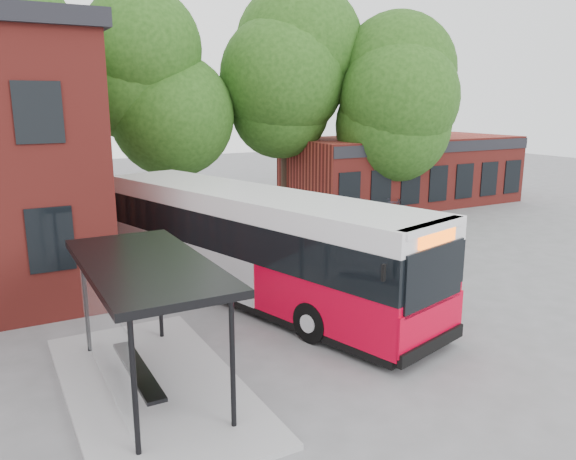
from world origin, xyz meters
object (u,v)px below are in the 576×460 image
bus_shelter (149,326)px  city_bus (251,244)px  bicycle_2 (362,218)px  bicycle_0 (303,219)px  bicycle_3 (365,221)px  bicycle_6 (369,212)px  bicycle_1 (325,220)px  bicycle_7 (392,208)px  bicycle_4 (363,218)px

bus_shelter → city_bus: 6.26m
bicycle_2 → bus_shelter: bearing=114.1°
bus_shelter → bicycle_2: 17.45m
bicycle_0 → bicycle_3: (2.46, -1.74, -0.02)m
bus_shelter → bicycle_2: size_ratio=4.32×
city_bus → bicycle_6: 12.87m
city_bus → bicycle_1: (7.09, 6.74, -1.18)m
bicycle_0 → bicycle_6: bicycle_0 is taller
bicycle_3 → bicycle_7: 3.32m
bicycle_7 → bicycle_2: bearing=134.0°
bus_shelter → city_bus: size_ratio=0.53×
city_bus → bicycle_1: size_ratio=7.84×
bicycle_1 → bicycle_0: bearing=17.8°
bicycle_4 → bus_shelter: bearing=123.9°
bus_shelter → city_bus: city_bus is taller
bicycle_6 → bicycle_7: (1.40, -0.11, 0.12)m
bicycle_4 → bicycle_6: bearing=-53.9°
bicycle_1 → bicycle_7: bearing=-103.6°
bicycle_7 → bicycle_0: bearing=113.1°
bicycle_0 → bicycle_4: 2.99m
bus_shelter → bicycle_2: bearing=38.9°
bicycle_4 → bicycle_7: bearing=-75.5°
bicycle_6 → city_bus: bearing=142.4°
bicycle_3 → bicycle_1: bearing=82.7°
city_bus → bicycle_1: 9.85m
bicycle_3 → bicycle_4: size_ratio=0.99×
bicycle_0 → city_bus: bearing=124.0°
bus_shelter → bicycle_4: (13.60, 10.95, -1.05)m
city_bus → bicycle_7: bearing=17.2°
bicycle_2 → bicycle_4: (0.04, 0.01, -0.03)m
bicycle_3 → bicycle_0: bearing=74.4°
bicycle_3 → bus_shelter: bearing=147.4°
bicycle_0 → bicycle_3: bearing=-141.5°
bicycle_4 → bicycle_7: (2.58, 0.91, 0.13)m
city_bus → bicycle_3: city_bus is taller
bicycle_7 → bicycle_4: bearing=134.1°
bicycle_3 → bicycle_7: bearing=-41.4°
bicycle_4 → bicycle_3: bearing=149.5°
bicycle_1 → bicycle_3: bicycle_1 is taller
bicycle_0 → bicycle_2: 2.95m
city_bus → bicycle_4: city_bus is taller
bicycle_6 → bicycle_0: bearing=105.8°
city_bus → bicycle_0: city_bus is taller
bus_shelter → bicycle_2: bus_shelter is taller
bicycle_6 → bicycle_7: bearing=-78.5°
city_bus → bicycle_7: 13.95m
bicycle_6 → bicycle_2: bearing=146.5°
bicycle_7 → bus_shelter: bearing=150.8°
bus_shelter → bicycle_7: bus_shelter is taller
bicycle_3 → bicycle_4: bearing=-5.9°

